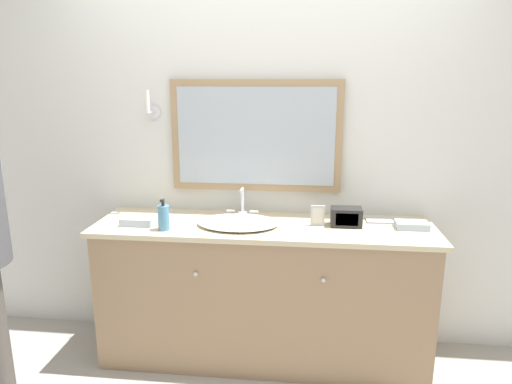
% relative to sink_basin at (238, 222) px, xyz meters
% --- Properties ---
extents(wall_back, '(8.00, 0.18, 2.55)m').
position_rel_sink_basin_xyz_m(wall_back, '(0.15, 0.33, 0.38)').
color(wall_back, silver).
rests_on(wall_back, ground_plane).
extents(vanity_counter, '(2.04, 0.56, 0.88)m').
position_rel_sink_basin_xyz_m(vanity_counter, '(0.15, 0.02, -0.46)').
color(vanity_counter, '#937556').
rests_on(vanity_counter, ground_plane).
extents(sink_basin, '(0.49, 0.41, 0.19)m').
position_rel_sink_basin_xyz_m(sink_basin, '(0.00, 0.00, 0.00)').
color(sink_basin, white).
rests_on(sink_basin, vanity_counter).
extents(soap_bottle, '(0.07, 0.07, 0.19)m').
position_rel_sink_basin_xyz_m(soap_bottle, '(-0.41, -0.14, 0.06)').
color(soap_bottle, teal).
rests_on(soap_bottle, vanity_counter).
extents(appliance_box, '(0.18, 0.11, 0.11)m').
position_rel_sink_basin_xyz_m(appliance_box, '(0.64, 0.05, 0.04)').
color(appliance_box, black).
rests_on(appliance_box, vanity_counter).
extents(picture_frame, '(0.08, 0.01, 0.12)m').
position_rel_sink_basin_xyz_m(picture_frame, '(0.47, 0.04, 0.04)').
color(picture_frame, '#B2B2B7').
rests_on(picture_frame, vanity_counter).
extents(hand_towel_near_sink, '(0.18, 0.12, 0.04)m').
position_rel_sink_basin_xyz_m(hand_towel_near_sink, '(1.02, 0.05, 0.00)').
color(hand_towel_near_sink, '#A8B7C6').
rests_on(hand_towel_near_sink, vanity_counter).
extents(hand_towel_far_corner, '(0.19, 0.11, 0.04)m').
position_rel_sink_basin_xyz_m(hand_towel_far_corner, '(-0.60, -0.07, 0.00)').
color(hand_towel_far_corner, '#A8B7C6').
rests_on(hand_towel_far_corner, vanity_counter).
extents(metal_tray, '(0.16, 0.12, 0.01)m').
position_rel_sink_basin_xyz_m(metal_tray, '(0.85, 0.17, -0.01)').
color(metal_tray, '#ADADB2').
rests_on(metal_tray, vanity_counter).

